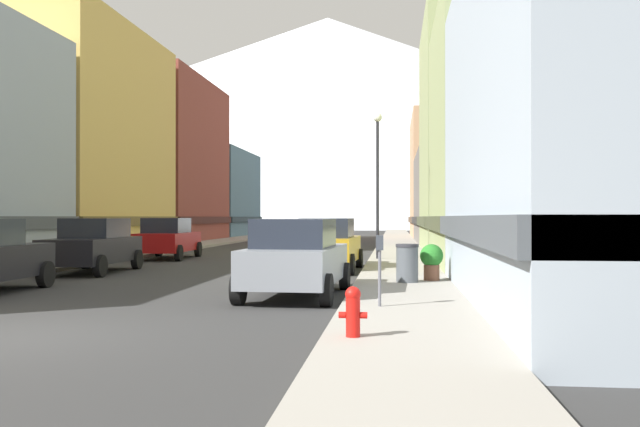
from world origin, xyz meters
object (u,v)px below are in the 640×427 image
at_px(trash_bin_right, 407,263).
at_px(streetlamp_right, 378,163).
at_px(car_right_0, 296,257).
at_px(fire_hydrant_near, 353,310).
at_px(car_left_1, 93,245).
at_px(car_right_1, 328,244).
at_px(parking_meter_near, 380,260).
at_px(potted_plant_0, 432,260).
at_px(car_left_2, 168,238).
at_px(potted_plant_1, 10,254).

relative_size(trash_bin_right, streetlamp_right, 0.17).
bearing_deg(car_right_0, fire_hydrant_near, -74.23).
relative_size(car_left_1, fire_hydrant_near, 6.35).
xyz_separation_m(car_right_1, parking_meter_near, (1.95, -10.02, 0.11)).
bearing_deg(potted_plant_0, car_left_1, 163.57).
bearing_deg(car_left_1, trash_bin_right, -20.32).
bearing_deg(parking_meter_near, car_left_1, 138.12).
bearing_deg(fire_hydrant_near, trash_bin_right, 83.66).
height_order(car_right_1, trash_bin_right, car_right_1).
bearing_deg(car_left_1, car_right_1, 10.84).
relative_size(car_left_2, streetlamp_right, 0.76).
relative_size(car_right_1, streetlamp_right, 0.76).
bearing_deg(car_left_2, car_left_1, -90.04).
bearing_deg(car_left_2, streetlamp_right, -8.17).
distance_m(car_left_2, car_right_0, 15.38).
distance_m(car_left_1, trash_bin_right, 10.83).
xyz_separation_m(car_left_2, car_right_0, (7.59, -13.37, 0.00)).
bearing_deg(trash_bin_right, potted_plant_0, 41.48).
bearing_deg(potted_plant_1, car_right_1, 5.11).
distance_m(car_right_1, streetlamp_right, 5.75).
bearing_deg(streetlamp_right, car_right_1, -108.65).
xyz_separation_m(car_left_1, streetlamp_right, (9.15, 6.05, 3.09)).
distance_m(fire_hydrant_near, trash_bin_right, 8.15).
bearing_deg(car_right_0, trash_bin_right, 41.38).
height_order(car_right_0, fire_hydrant_near, car_right_0).
height_order(car_right_0, potted_plant_1, car_right_0).
relative_size(car_left_2, trash_bin_right, 4.57).
bearing_deg(car_right_0, parking_meter_near, -52.63).
bearing_deg(potted_plant_1, parking_meter_near, -35.38).
distance_m(fire_hydrant_near, potted_plant_0, 8.81).
bearing_deg(fire_hydrant_near, car_left_1, 127.96).
height_order(car_right_1, potted_plant_0, car_right_1).
height_order(fire_hydrant_near, potted_plant_1, potted_plant_1).
distance_m(car_right_0, fire_hydrant_near, 6.09).
bearing_deg(streetlamp_right, potted_plant_1, -155.75).
distance_m(fire_hydrant_near, streetlamp_right, 18.24).
height_order(car_left_2, car_right_0, same).
distance_m(car_left_2, potted_plant_1, 7.59).
relative_size(parking_meter_near, potted_plant_1, 1.74).
distance_m(potted_plant_0, potted_plant_1, 14.47).
xyz_separation_m(fire_hydrant_near, potted_plant_1, (-12.45, 12.35, 0.03)).
xyz_separation_m(fire_hydrant_near, trash_bin_right, (0.90, 8.10, 0.12)).
bearing_deg(streetlamp_right, parking_meter_near, -88.43).
distance_m(trash_bin_right, streetlamp_right, 10.41).
height_order(car_left_1, car_right_0, same).
bearing_deg(car_right_0, car_right_1, 90.00).
relative_size(car_right_0, car_right_1, 1.00).
xyz_separation_m(car_right_0, fire_hydrant_near, (1.65, -5.85, -0.37)).
bearing_deg(parking_meter_near, fire_hydrant_near, -95.20).
bearing_deg(trash_bin_right, parking_meter_near, -97.12).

